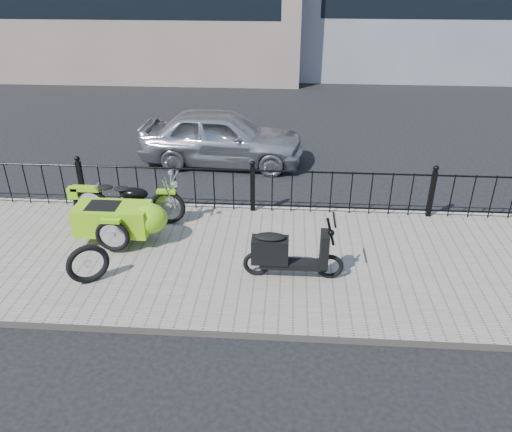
# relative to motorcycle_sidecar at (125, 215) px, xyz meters

# --- Properties ---
(ground) EXTENTS (120.00, 120.00, 0.00)m
(ground) POSITION_rel_motorcycle_sidecar_xyz_m (2.20, -0.03, -0.59)
(ground) COLOR black
(ground) RESTS_ON ground
(sidewalk) EXTENTS (30.00, 3.80, 0.12)m
(sidewalk) POSITION_rel_motorcycle_sidecar_xyz_m (2.20, -0.53, -0.53)
(sidewalk) COLOR gray
(sidewalk) RESTS_ON ground
(curb) EXTENTS (30.00, 0.10, 0.12)m
(curb) POSITION_rel_motorcycle_sidecar_xyz_m (2.20, 1.41, -0.53)
(curb) COLOR gray
(curb) RESTS_ON ground
(iron_fence) EXTENTS (14.11, 0.11, 1.08)m
(iron_fence) POSITION_rel_motorcycle_sidecar_xyz_m (2.20, 1.27, -0.01)
(iron_fence) COLOR black
(iron_fence) RESTS_ON sidewalk
(motorcycle_sidecar) EXTENTS (2.28, 1.48, 0.98)m
(motorcycle_sidecar) POSITION_rel_motorcycle_sidecar_xyz_m (0.00, 0.00, 0.00)
(motorcycle_sidecar) COLOR black
(motorcycle_sidecar) RESTS_ON sidewalk
(scooter) EXTENTS (1.61, 0.47, 1.09)m
(scooter) POSITION_rel_motorcycle_sidecar_xyz_m (2.91, -1.02, -0.05)
(scooter) COLOR black
(scooter) RESTS_ON sidewalk
(spare_tire) EXTENTS (0.62, 0.45, 0.67)m
(spare_tire) POSITION_rel_motorcycle_sidecar_xyz_m (-0.18, -1.40, -0.14)
(spare_tire) COLOR black
(spare_tire) RESTS_ON sidewalk
(sedan_car) EXTENTS (4.14, 1.86, 1.38)m
(sedan_car) POSITION_rel_motorcycle_sidecar_xyz_m (1.22, 4.08, 0.10)
(sedan_car) COLOR #B1B2B8
(sedan_car) RESTS_ON ground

